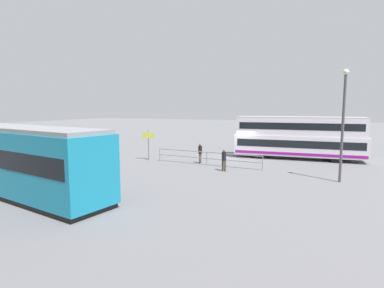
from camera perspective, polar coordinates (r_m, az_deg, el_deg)
ground_plane at (r=28.34m, az=9.09°, el=-2.61°), size 160.00×160.00×0.00m
double_decker_bus at (r=28.97m, az=19.16°, el=1.17°), size 11.18×3.05×3.79m
tram_yellow at (r=19.27m, az=-30.43°, el=-2.28°), size 13.95×5.08×3.63m
pedestrian_near_railing at (r=25.32m, az=1.53°, el=-1.48°), size 0.35×0.36×1.66m
pedestrian_crossing at (r=22.30m, az=5.97°, el=-2.71°), size 0.41×0.41×1.63m
pedestrian_railing at (r=24.52m, az=2.79°, el=-2.24°), size 9.04×0.75×1.08m
info_sign at (r=27.02m, az=-8.14°, el=0.72°), size 1.09×0.24×2.56m
street_lamp at (r=20.78m, az=26.35°, el=4.51°), size 0.36×0.36×6.90m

